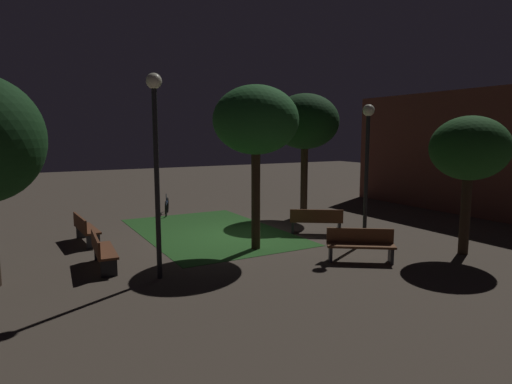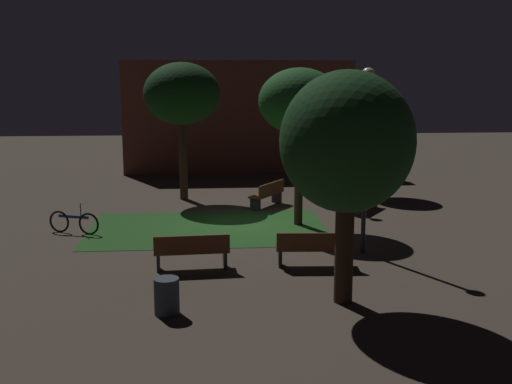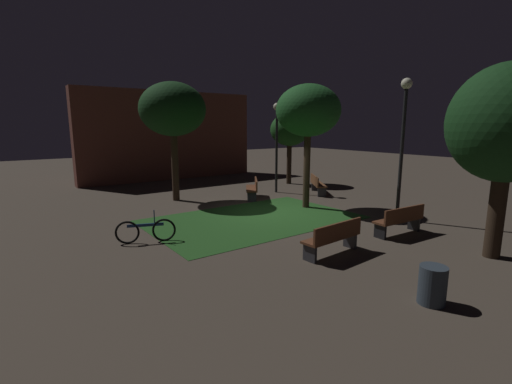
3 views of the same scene
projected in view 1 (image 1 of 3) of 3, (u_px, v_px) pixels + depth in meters
name	position (u px, v px, depth m)	size (l,w,h in m)	color
ground_plane	(234.00, 236.00, 14.59)	(60.00, 60.00, 0.00)	#473D33
grass_lawn	(210.00, 231.00, 15.30)	(7.19, 4.61, 0.01)	#23511E
bench_path_side	(85.00, 228.00, 13.61)	(1.83, 0.58, 0.88)	brown
bench_near_trees	(102.00, 250.00, 11.07)	(1.83, 0.60, 0.88)	brown
bench_front_left	(360.00, 244.00, 11.67)	(1.42, 1.75, 0.88)	brown
bench_back_row	(316.00, 220.00, 14.84)	(1.41, 1.76, 0.88)	brown
tree_right_canopy	(256.00, 121.00, 12.50)	(2.50, 2.50, 4.83)	#38281C
tree_back_right	(305.00, 122.00, 17.78)	(2.80, 2.80, 5.07)	#38281C
tree_tall_center	(469.00, 150.00, 12.06)	(2.15, 2.15, 3.93)	#2D2116
lamp_post_plaza_east	(156.00, 142.00, 9.92)	(0.36, 0.36, 4.79)	black
lamp_post_near_wall	(367.00, 149.00, 13.23)	(0.36, 0.36, 4.32)	black
bicycle	(167.00, 206.00, 18.51)	(1.56, 0.66, 0.93)	black
building_wall_backdrop	(455.00, 152.00, 18.88)	(10.83, 0.80, 5.28)	brown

